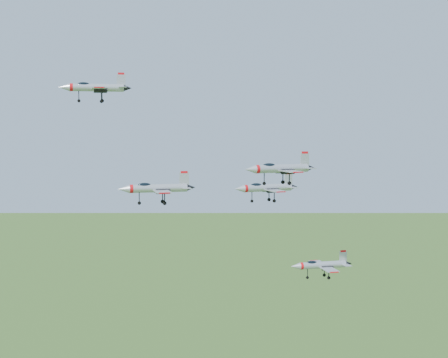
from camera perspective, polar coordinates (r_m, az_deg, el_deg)
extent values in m
cylinder|color=#A1A6AD|center=(117.81, -11.55, 8.18)|extent=(9.75, 1.46, 1.41)
cone|color=#A1A6AD|center=(117.73, -14.42, 8.13)|extent=(1.96, 1.42, 1.41)
cone|color=black|center=(118.16, -8.80, 8.21)|extent=(1.52, 1.20, 1.20)
ellipsoid|color=black|center=(117.78, -12.73, 8.42)|extent=(2.39, 1.03, 0.89)
cube|color=#A1A6AD|center=(114.78, -11.38, 8.15)|extent=(2.52, 4.78, 0.15)
cube|color=#A1A6AD|center=(120.83, -11.50, 7.97)|extent=(2.52, 4.78, 0.15)
cube|color=#A1A6AD|center=(118.17, -9.39, 8.92)|extent=(1.62, 0.14, 2.27)
cube|color=red|center=(118.26, -9.40, 9.49)|extent=(1.19, 0.16, 0.38)
cylinder|color=#A1A6AD|center=(110.48, -6.02, -0.84)|extent=(10.18, 1.60, 1.47)
cone|color=#A1A6AD|center=(109.80, -9.17, -0.91)|extent=(2.05, 1.49, 1.47)
cone|color=black|center=(111.45, -3.03, -0.78)|extent=(1.60, 1.27, 1.25)
ellipsoid|color=black|center=(110.11, -7.30, -0.58)|extent=(2.50, 1.09, 0.93)
cube|color=#A1A6AD|center=(107.43, -5.66, -1.15)|extent=(2.66, 5.00, 0.16)
cube|color=#A1A6AD|center=(113.66, -6.13, -0.83)|extent=(2.66, 5.00, 0.16)
cube|color=#A1A6AD|center=(111.08, -3.66, -0.01)|extent=(1.70, 0.16, 2.37)
cube|color=red|center=(110.99, -3.66, 0.63)|extent=(1.24, 0.17, 0.40)
cylinder|color=#A1A6AD|center=(97.36, 5.29, 0.96)|extent=(9.04, 2.58, 1.29)
cone|color=#A1A6AD|center=(95.05, 2.40, 0.88)|extent=(1.96, 1.54, 1.29)
cone|color=black|center=(99.80, 7.94, 1.03)|extent=(1.54, 1.29, 1.10)
ellipsoid|color=black|center=(96.36, 4.13, 1.22)|extent=(2.30, 1.24, 0.82)
cube|color=#A1A6AD|center=(95.00, 6.16, 0.71)|extent=(2.90, 4.66, 0.14)
cube|color=#A1A6AD|center=(99.95, 4.67, 0.92)|extent=(2.90, 4.66, 0.14)
cube|color=#A1A6AD|center=(99.19, 7.40, 1.79)|extent=(1.49, 0.33, 2.09)
cube|color=red|center=(99.14, 7.40, 2.42)|extent=(1.10, 0.30, 0.35)
cylinder|color=#A1A6AD|center=(124.76, 4.00, -0.80)|extent=(10.28, 2.75, 1.47)
cone|color=#A1A6AD|center=(122.35, 1.40, -0.90)|extent=(2.21, 1.72, 1.47)
cone|color=black|center=(127.31, 6.41, -0.71)|extent=(1.73, 1.44, 1.25)
ellipsoid|color=black|center=(123.69, 2.96, -0.59)|extent=(2.60, 1.36, 0.93)
cube|color=#A1A6AD|center=(122.02, 4.72, -1.07)|extent=(3.21, 5.26, 0.16)
cube|color=#A1A6AD|center=(127.75, 3.51, -0.80)|extent=(3.21, 5.26, 0.16)
cube|color=#A1A6AD|center=(126.61, 5.92, -0.04)|extent=(1.70, 0.35, 2.37)
cube|color=red|center=(126.52, 5.92, 0.52)|extent=(1.25, 0.31, 0.40)
cylinder|color=#A1A6AD|center=(111.21, 9.01, -7.77)|extent=(8.40, 1.27, 1.21)
cone|color=#A1A6AD|center=(109.47, 6.54, -7.94)|extent=(1.69, 1.22, 1.21)
cone|color=black|center=(113.08, 11.31, -7.59)|extent=(1.31, 1.04, 1.03)
ellipsoid|color=black|center=(110.38, 8.01, -7.61)|extent=(2.06, 0.89, 0.77)
cube|color=#A1A6AD|center=(108.98, 9.61, -8.16)|extent=(2.17, 4.12, 0.13)
cube|color=#A1A6AD|center=(113.70, 8.60, -7.60)|extent=(2.17, 4.12, 0.13)
cube|color=#A1A6AD|center=(112.41, 10.84, -7.00)|extent=(1.40, 0.12, 1.96)
cube|color=red|center=(112.20, 10.85, -6.49)|extent=(1.03, 0.14, 0.33)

